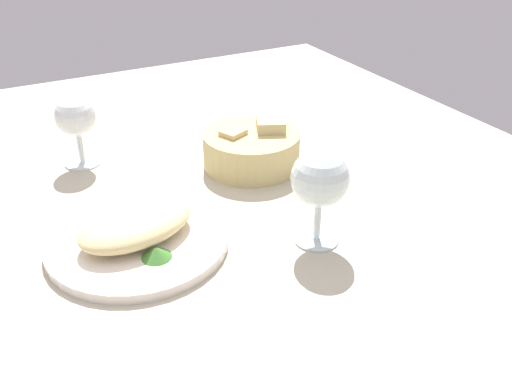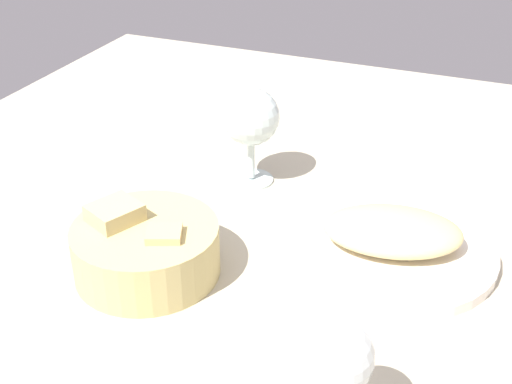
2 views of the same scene
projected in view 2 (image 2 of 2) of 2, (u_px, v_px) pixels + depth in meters
The scene contains 7 objects.
ground_plane at pixel (328, 279), 79.91cm from camera, with size 140.00×140.00×2.00cm, color #BAB097.
plate at pixel (390, 249), 82.11cm from camera, with size 24.94×24.94×1.40cm, color white.
omelette at pixel (392, 231), 80.79cm from camera, with size 16.29×10.42×3.88cm, color #E6CD89.
lettuce_garnish at pixel (395, 214), 86.26cm from camera, with size 4.05×4.05×1.50cm, color #3E7A2E.
bread_basket at pixel (145, 248), 77.85cm from camera, with size 16.62×16.62×8.03cm.
wine_glass_near at pixel (251, 120), 93.58cm from camera, with size 7.89×7.89×13.79cm.
wine_glass_far at pixel (332, 362), 55.16cm from camera, with size 6.88×6.88×12.36cm.
Camera 2 is at (-16.66, 62.58, 47.60)cm, focal length 48.40 mm.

